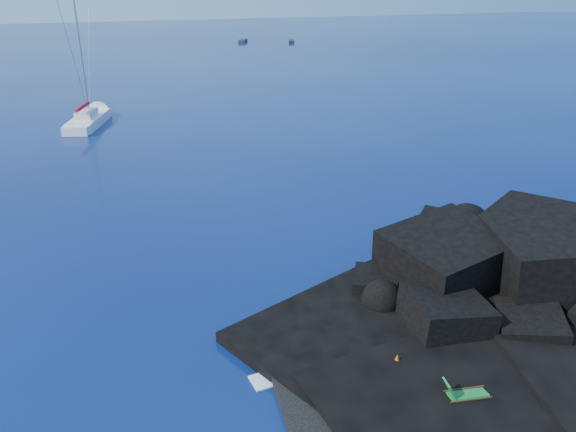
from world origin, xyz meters
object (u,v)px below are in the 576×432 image
at_px(deck_chair, 468,389).
at_px(sunbather, 387,369).
at_px(distant_boat_b, 291,42).
at_px(sailboat, 89,125).
at_px(marker_cone, 397,360).
at_px(distant_boat_a, 243,42).

height_order(deck_chair, sunbather, deck_chair).
relative_size(deck_chair, distant_boat_b, 0.38).
height_order(deck_chair, distant_boat_b, deck_chair).
distance_m(deck_chair, sunbather, 2.91).
height_order(sailboat, marker_cone, sailboat).
distance_m(distant_boat_a, distant_boat_b, 11.31).
relative_size(deck_chair, marker_cone, 2.92).
distance_m(marker_cone, distant_boat_a, 119.88).
relative_size(sunbather, distant_boat_a, 0.36).
bearing_deg(sunbather, distant_boat_b, 43.73).
distance_m(sunbather, distant_boat_b, 118.56).
distance_m(sailboat, deck_chair, 48.12).
bearing_deg(marker_cone, distant_boat_a, 77.22).
bearing_deg(sunbather, marker_cone, -5.70).
bearing_deg(distant_boat_a, sailboat, -91.61).
relative_size(marker_cone, distant_boat_a, 0.11).
bearing_deg(distant_boat_b, sailboat, -104.68).
distance_m(sunbather, marker_cone, 0.60).
bearing_deg(sailboat, deck_chair, -59.63).
bearing_deg(marker_cone, distant_boat_b, 71.83).
xyz_separation_m(sunbather, distant_boat_a, (27.06, 117.13, -0.51)).
bearing_deg(marker_cone, sailboat, 102.13).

